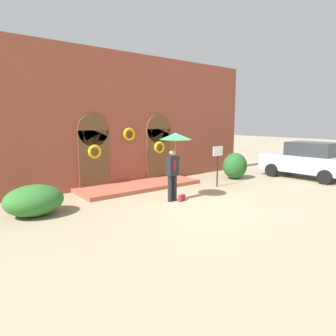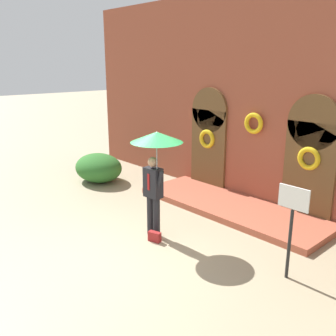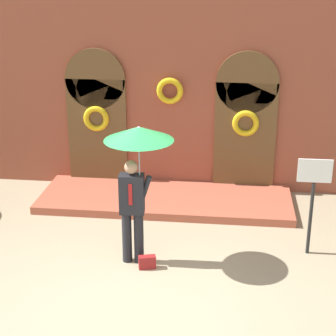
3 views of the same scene
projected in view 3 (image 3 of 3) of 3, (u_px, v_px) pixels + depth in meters
ground_plane at (142, 280)px, 8.88m from camera, size 80.00×80.00×0.00m
building_facade at (172, 65)px, 11.82m from camera, size 14.00×2.30×5.60m
person_with_umbrella at (137, 154)px, 8.78m from camera, size 1.10×1.10×2.36m
handbag at (147, 262)px, 9.20m from camera, size 0.30×0.19×0.22m
sign_post at (313, 191)px, 9.32m from camera, size 0.56×0.06×1.72m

